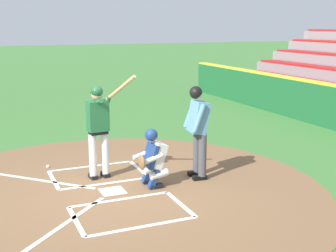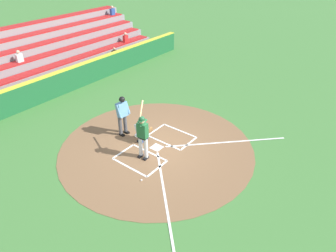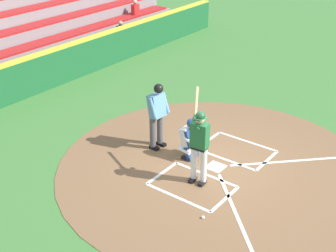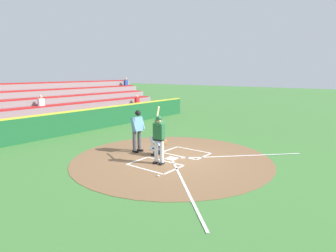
# 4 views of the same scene
# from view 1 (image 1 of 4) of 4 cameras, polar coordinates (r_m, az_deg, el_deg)

# --- Properties ---
(ground_plane) EXTENTS (120.00, 120.00, 0.00)m
(ground_plane) POSITION_cam_1_polar(r_m,az_deg,el_deg) (8.62, -6.90, -8.12)
(ground_plane) COLOR #427A38
(dirt_circle) EXTENTS (8.00, 8.00, 0.01)m
(dirt_circle) POSITION_cam_1_polar(r_m,az_deg,el_deg) (8.62, -6.90, -8.09)
(dirt_circle) COLOR brown
(dirt_circle) RESTS_ON ground
(home_plate_and_chalk) EXTENTS (7.93, 4.91, 0.01)m
(home_plate_and_chalk) POSITION_cam_1_polar(r_m,az_deg,el_deg) (8.44, -12.71, -8.72)
(home_plate_and_chalk) COLOR white
(home_plate_and_chalk) RESTS_ON dirt_circle
(batter) EXTENTS (0.89, 0.79, 2.13)m
(batter) POSITION_cam_1_polar(r_m,az_deg,el_deg) (9.07, -8.60, 0.12)
(batter) COLOR white
(batter) RESTS_ON ground
(catcher) EXTENTS (0.60, 0.60, 1.13)m
(catcher) POSITION_cam_1_polar(r_m,az_deg,el_deg) (8.66, -1.92, -3.83)
(catcher) COLOR black
(catcher) RESTS_ON ground
(plate_umpire) EXTENTS (0.60, 0.45, 1.86)m
(plate_umpire) POSITION_cam_1_polar(r_m,az_deg,el_deg) (9.03, 3.76, 0.03)
(plate_umpire) COLOR #4C4C51
(plate_umpire) RESTS_ON ground
(baseball) EXTENTS (0.07, 0.07, 0.07)m
(baseball) POSITION_cam_1_polar(r_m,az_deg,el_deg) (10.23, -14.71, -4.89)
(baseball) COLOR white
(baseball) RESTS_ON ground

